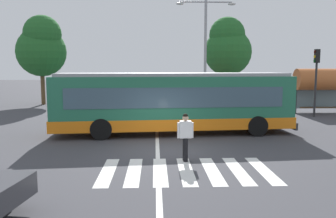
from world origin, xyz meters
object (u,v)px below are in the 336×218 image
traffic_light_far_corner (316,72)px  city_transit_bus (173,102)px  parked_car_black (115,97)px  pedestrian_crossing_street (185,134)px  parked_car_teal (81,98)px  background_tree_right (228,47)px  background_tree_left (42,47)px  parked_car_blue (144,97)px  twin_arm_street_lamp (205,43)px  parked_car_charcoal (178,97)px  bus_stop_shelter (322,80)px  parked_car_red (208,97)px

traffic_light_far_corner → city_transit_bus: bearing=-150.9°
traffic_light_far_corner → parked_car_black: bearing=153.5°
pedestrian_crossing_street → parked_car_teal: (-7.38, 17.37, -0.20)m
city_transit_bus → background_tree_right: background_tree_right is taller
pedestrian_crossing_street → background_tree_left: size_ratio=0.22×
parked_car_blue → twin_arm_street_lamp: bearing=-36.7°
parked_car_charcoal → background_tree_left: (-12.01, 1.85, 4.39)m
parked_car_charcoal → bus_stop_shelter: 11.45m
city_transit_bus → parked_car_teal: (-7.24, 12.20, -0.82)m
parked_car_black → parked_car_red: same height
city_transit_bus → background_tree_right: size_ratio=1.49×
parked_car_red → background_tree_right: background_tree_right is taller
parked_car_black → parked_car_red: bearing=-4.2°
parked_car_blue → traffic_light_far_corner: (11.71, -6.86, 2.29)m
parked_car_black → traffic_light_far_corner: traffic_light_far_corner is taller
parked_car_blue → background_tree_right: bearing=24.3°
parked_car_black → background_tree_right: 11.90m
pedestrian_crossing_street → parked_car_red: size_ratio=0.37×
pedestrian_crossing_street → parked_car_red: 17.55m
background_tree_left → city_transit_bus: bearing=-52.1°
city_transit_bus → traffic_light_far_corner: traffic_light_far_corner is taller
twin_arm_street_lamp → background_tree_left: twin_arm_street_lamp is taller
background_tree_left → background_tree_right: bearing=6.1°
parked_car_teal → parked_car_black: 2.83m
parked_car_black → parked_car_blue: bearing=-5.9°
parked_car_teal → background_tree_left: 6.07m
parked_car_black → background_tree_right: size_ratio=0.56×
parked_car_blue → traffic_light_far_corner: size_ratio=1.03×
city_transit_bus → pedestrian_crossing_street: city_transit_bus is taller
pedestrian_crossing_street → background_tree_right: background_tree_right is taller
parked_car_charcoal → parked_car_red: (2.64, -0.22, 0.00)m
parked_car_teal → bus_stop_shelter: bus_stop_shelter is taller
parked_car_black → parked_car_teal: bearing=-171.4°
pedestrian_crossing_street → parked_car_black: pedestrian_crossing_street is taller
parked_car_charcoal → traffic_light_far_corner: traffic_light_far_corner is taller
traffic_light_far_corner → twin_arm_street_lamp: (-6.99, 3.34, 2.10)m
traffic_light_far_corner → twin_arm_street_lamp: bearing=154.5°
pedestrian_crossing_street → background_tree_left: 22.63m
city_transit_bus → parked_car_black: 13.40m
traffic_light_far_corner → background_tree_right: size_ratio=0.56×
pedestrian_crossing_street → twin_arm_street_lamp: twin_arm_street_lamp is taller
twin_arm_street_lamp → parked_car_charcoal: bearing=118.5°
parked_car_teal → background_tree_right: size_ratio=0.57×
parked_car_black → traffic_light_far_corner: 16.15m
background_tree_left → parked_car_teal: bearing=-26.8°
parked_car_red → twin_arm_street_lamp: 5.48m
parked_car_teal → traffic_light_far_corner: size_ratio=1.03×
parked_car_black → background_tree_left: size_ratio=0.58×
bus_stop_shelter → background_tree_left: 23.34m
traffic_light_far_corner → twin_arm_street_lamp: 8.03m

